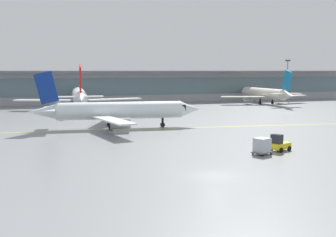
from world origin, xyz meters
TOP-DOWN VIEW (x-y plane):
  - ground_plane at (0.00, 0.00)m, footprint 400.00×400.00m
  - taxiway_centreline_stripe at (-1.14, 33.67)m, footprint 109.27×13.39m
  - terminal_concourse at (0.00, 93.64)m, footprint 192.80×11.00m
  - gate_airplane_1 at (-3.28, 73.46)m, footprint 31.15×33.66m
  - gate_airplane_2 at (50.37, 75.26)m, footprint 27.75×29.78m
  - taxiing_regional_jet at (-1.51, 35.71)m, footprint 29.18×26.95m
  - baggage_tug at (12.60, 8.83)m, footprint 2.94×2.36m
  - cargo_dolly_lead at (9.48, 7.57)m, footprint 2.55×2.27m
  - apron_light_mast_1 at (63.92, 83.90)m, footprint 1.80×0.36m

SIDE VIEW (x-z plane):
  - ground_plane at x=0.00m, z-range 0.00..0.00m
  - taxiway_centreline_stripe at x=-1.14m, z-range 0.00..0.01m
  - baggage_tug at x=12.60m, z-range -0.16..1.94m
  - cargo_dolly_lead at x=9.48m, z-range 0.08..2.02m
  - taxiing_regional_jet at x=-1.51m, z-range -1.93..7.73m
  - gate_airplane_2 at x=50.37m, z-range -1.98..7.91m
  - gate_airplane_1 at x=-3.28m, z-range -2.23..8.91m
  - terminal_concourse at x=0.00m, z-range 0.12..9.72m
  - apron_light_mast_1 at x=63.92m, z-range 0.68..13.76m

